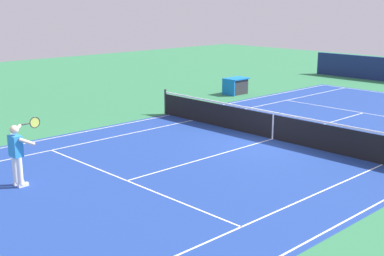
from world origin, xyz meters
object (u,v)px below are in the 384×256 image
(tennis_net, at_px, (273,125))
(equipment_cart_tarped, at_px, (236,86))
(tennis_player_near, at_px, (17,152))
(tennis_ball, at_px, (365,155))

(tennis_net, xyz_separation_m, equipment_cart_tarped, (-5.90, -7.01, -0.05))
(tennis_net, xyz_separation_m, tennis_player_near, (8.68, -1.65, 0.44))
(tennis_ball, bearing_deg, tennis_player_near, -28.30)
(tennis_net, relative_size, equipment_cart_tarped, 9.36)
(tennis_net, bearing_deg, tennis_ball, 98.06)
(tennis_net, bearing_deg, equipment_cart_tarped, -130.09)
(tennis_ball, height_order, equipment_cart_tarped, equipment_cart_tarped)
(tennis_net, distance_m, tennis_player_near, 8.84)
(tennis_ball, bearing_deg, tennis_net, -81.94)
(tennis_player_near, distance_m, equipment_cart_tarped, 15.55)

